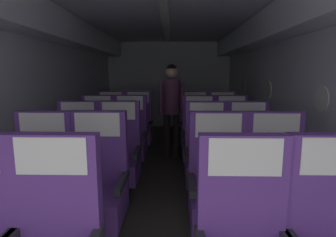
# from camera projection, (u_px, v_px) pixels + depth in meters

# --- Properties ---
(ground) EXTENTS (3.44, 7.92, 0.02)m
(ground) POSITION_uv_depth(u_px,v_px,m) (164.00, 181.00, 3.61)
(ground) COLOR #3D3833
(fuselage_shell) EXTENTS (3.32, 7.57, 2.27)m
(fuselage_shell) POSITION_uv_depth(u_px,v_px,m) (164.00, 56.00, 3.60)
(fuselage_shell) COLOR silver
(fuselage_shell) RESTS_ON ground
(seat_b_left_window) EXTENTS (0.50, 0.50, 1.10)m
(seat_b_left_window) POSITION_uv_depth(u_px,v_px,m) (41.00, 189.00, 2.25)
(seat_b_left_window) COLOR #38383D
(seat_b_left_window) RESTS_ON ground
(seat_b_left_aisle) EXTENTS (0.50, 0.50, 1.10)m
(seat_b_left_aisle) POSITION_uv_depth(u_px,v_px,m) (97.00, 188.00, 2.26)
(seat_b_left_aisle) COLOR #38383D
(seat_b_left_aisle) RESTS_ON ground
(seat_b_right_aisle) EXTENTS (0.50, 0.50, 1.10)m
(seat_b_right_aisle) POSITION_uv_depth(u_px,v_px,m) (276.00, 190.00, 2.22)
(seat_b_right_aisle) COLOR #38383D
(seat_b_right_aisle) RESTS_ON ground
(seat_b_right_window) EXTENTS (0.50, 0.50, 1.10)m
(seat_b_right_window) POSITION_uv_depth(u_px,v_px,m) (218.00, 190.00, 2.22)
(seat_b_right_window) COLOR #38383D
(seat_b_right_window) RESTS_ON ground
(seat_c_left_window) EXTENTS (0.50, 0.50, 1.10)m
(seat_c_left_window) POSITION_uv_depth(u_px,v_px,m) (77.00, 158.00, 3.08)
(seat_c_left_window) COLOR #38383D
(seat_c_left_window) RESTS_ON ground
(seat_c_left_aisle) EXTENTS (0.50, 0.50, 1.10)m
(seat_c_left_aisle) POSITION_uv_depth(u_px,v_px,m) (118.00, 157.00, 3.09)
(seat_c_left_aisle) COLOR #38383D
(seat_c_left_aisle) RESTS_ON ground
(seat_c_right_aisle) EXTENTS (0.50, 0.50, 1.10)m
(seat_c_right_aisle) POSITION_uv_depth(u_px,v_px,m) (248.00, 158.00, 3.05)
(seat_c_right_aisle) COLOR #38383D
(seat_c_right_aisle) RESTS_ON ground
(seat_c_right_window) EXTENTS (0.50, 0.50, 1.10)m
(seat_c_right_window) POSITION_uv_depth(u_px,v_px,m) (206.00, 158.00, 3.05)
(seat_c_right_window) COLOR #38383D
(seat_c_right_window) RESTS_ON ground
(seat_d_left_window) EXTENTS (0.50, 0.50, 1.10)m
(seat_d_left_window) POSITION_uv_depth(u_px,v_px,m) (97.00, 140.00, 3.92)
(seat_d_left_window) COLOR #38383D
(seat_d_left_window) RESTS_ON ground
(seat_d_left_aisle) EXTENTS (0.50, 0.50, 1.10)m
(seat_d_left_aisle) POSITION_uv_depth(u_px,v_px,m) (130.00, 139.00, 3.93)
(seat_d_left_aisle) COLOR #38383D
(seat_d_left_aisle) RESTS_ON ground
(seat_d_right_aisle) EXTENTS (0.50, 0.50, 1.10)m
(seat_d_right_aisle) POSITION_uv_depth(u_px,v_px,m) (232.00, 140.00, 3.90)
(seat_d_right_aisle) COLOR #38383D
(seat_d_right_aisle) RESTS_ON ground
(seat_d_right_window) EXTENTS (0.50, 0.50, 1.10)m
(seat_d_right_window) POSITION_uv_depth(u_px,v_px,m) (199.00, 140.00, 3.89)
(seat_d_right_window) COLOR #38383D
(seat_d_right_window) RESTS_ON ground
(seat_e_left_window) EXTENTS (0.50, 0.50, 1.10)m
(seat_e_left_window) POSITION_uv_depth(u_px,v_px,m) (111.00, 128.00, 4.75)
(seat_e_left_window) COLOR #38383D
(seat_e_left_window) RESTS_ON ground
(seat_e_left_aisle) EXTENTS (0.50, 0.50, 1.10)m
(seat_e_left_aisle) POSITION_uv_depth(u_px,v_px,m) (138.00, 128.00, 4.76)
(seat_e_left_aisle) COLOR #38383D
(seat_e_left_aisle) RESTS_ON ground
(seat_e_right_aisle) EXTENTS (0.50, 0.50, 1.10)m
(seat_e_right_aisle) POSITION_uv_depth(u_px,v_px,m) (222.00, 128.00, 4.71)
(seat_e_right_aisle) COLOR #38383D
(seat_e_right_aisle) RESTS_ON ground
(seat_e_right_window) EXTENTS (0.50, 0.50, 1.10)m
(seat_e_right_window) POSITION_uv_depth(u_px,v_px,m) (195.00, 128.00, 4.72)
(seat_e_right_window) COLOR #38383D
(seat_e_right_window) RESTS_ON ground
(flight_attendant) EXTENTS (0.43, 0.28, 1.56)m
(flight_attendant) POSITION_uv_depth(u_px,v_px,m) (172.00, 101.00, 4.54)
(flight_attendant) COLOR black
(flight_attendant) RESTS_ON ground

